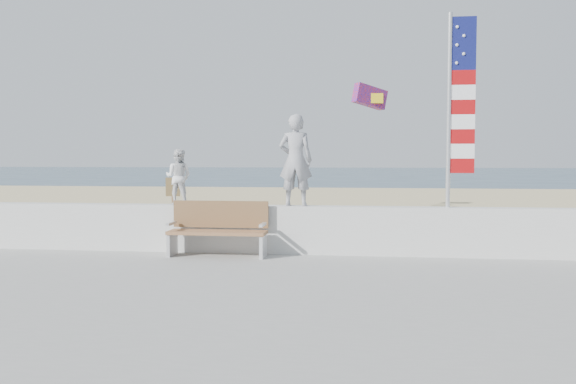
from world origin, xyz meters
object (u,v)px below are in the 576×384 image
object	(u,v)px
child	(178,177)
flag	(456,102)
adult	(296,160)
bench	(218,228)

from	to	relation	value
child	flag	distance (m)	5.37
adult	flag	xyz separation A→B (m)	(2.92, -0.00, 1.05)
adult	bench	bearing A→B (deg)	19.13
adult	child	size ratio (longest dim) A/B	1.61
adult	child	xyz separation A→B (m)	(-2.27, 0.00, -0.32)
adult	bench	world-z (taller)	adult
bench	flag	bearing A→B (deg)	6.04
adult	flag	distance (m)	3.10
child	bench	distance (m)	1.37
child	adult	bearing A→B (deg)	-176.36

